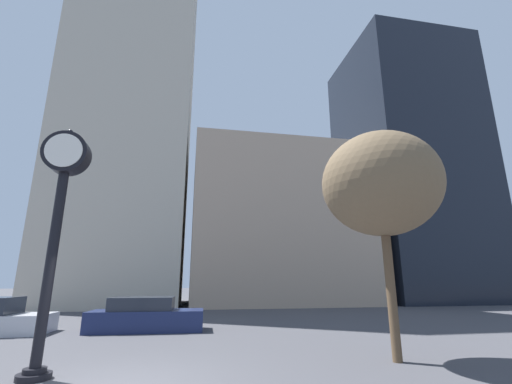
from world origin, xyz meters
TOP-DOWN VIEW (x-y plane):
  - building_tall_tower at (-4.54, 24.00)m, footprint 10.40×12.00m
  - building_storefront_row at (9.20, 24.00)m, footprint 15.62×12.00m
  - building_glass_modern at (23.84, 24.00)m, footprint 11.70×12.00m
  - street_clock at (-1.68, 1.05)m, footprint 1.00×0.66m
  - car_navy at (-0.32, 7.86)m, footprint 4.51×1.91m
  - bare_tree at (6.47, 1.08)m, footprint 3.24×3.24m

SIDE VIEW (x-z plane):
  - car_navy at x=-0.32m, z-range -0.10..1.21m
  - street_clock at x=-1.68m, z-range 0.98..6.47m
  - bare_tree at x=6.47m, z-range 1.54..7.57m
  - building_storefront_row at x=9.20m, z-range 0.00..13.75m
  - building_glass_modern at x=23.84m, z-range 0.00..27.27m
  - building_tall_tower at x=-4.54m, z-range 0.00..38.15m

